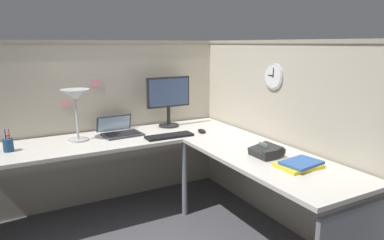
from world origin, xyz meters
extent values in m
plane|color=#47474C|center=(0.00, 0.00, 0.00)|extent=(6.80, 6.80, 0.00)
cube|color=#B7AD99|center=(-0.36, 0.87, 0.78)|extent=(2.57, 0.10, 1.55)
cube|color=gray|center=(-0.36, 0.87, 1.56)|extent=(2.57, 0.12, 0.03)
cube|color=#B7AD99|center=(0.87, -0.27, 0.78)|extent=(0.10, 2.37, 1.55)
cube|color=gray|center=(0.87, -0.27, 1.56)|extent=(0.12, 2.37, 0.03)
cube|color=beige|center=(-0.38, 0.47, 0.71)|extent=(2.35, 0.66, 0.03)
cube|color=beige|center=(0.47, -0.60, 0.71)|extent=(0.66, 1.49, 0.03)
cylinder|color=slate|center=(0.16, 0.16, 0.35)|extent=(0.05, 0.05, 0.70)
cylinder|color=#232326|center=(0.23, 0.64, 0.74)|extent=(0.20, 0.20, 0.02)
cylinder|color=#232326|center=(0.23, 0.64, 0.84)|extent=(0.04, 0.04, 0.20)
cube|color=#232326|center=(0.23, 0.64, 1.08)|extent=(0.46, 0.04, 0.30)
cube|color=#384C72|center=(0.23, 0.62, 1.08)|extent=(0.42, 0.02, 0.26)
cube|color=#38383D|center=(-0.29, 0.52, 0.74)|extent=(0.35, 0.26, 0.02)
cube|color=black|center=(-0.29, 0.52, 0.75)|extent=(0.30, 0.20, 0.00)
cube|color=#38383D|center=(-0.30, 0.75, 0.77)|extent=(0.34, 0.09, 0.22)
cube|color=#99B2D1|center=(-0.30, 0.74, 0.77)|extent=(0.31, 0.07, 0.18)
cube|color=black|center=(0.06, 0.26, 0.74)|extent=(0.43, 0.15, 0.02)
ellipsoid|color=black|center=(0.39, 0.26, 0.75)|extent=(0.06, 0.10, 0.03)
cylinder|color=#B7BABF|center=(-0.68, 0.54, 0.74)|extent=(0.17, 0.17, 0.02)
cylinder|color=#B7BABF|center=(-0.68, 0.54, 0.93)|extent=(0.02, 0.02, 0.38)
cone|color=#B7BABF|center=(-0.68, 0.54, 1.13)|extent=(0.24, 0.24, 0.09)
cylinder|color=navy|center=(-1.21, 0.48, 0.78)|extent=(0.08, 0.08, 0.10)
cylinder|color=#1E1EB2|center=(-1.22, 0.49, 0.84)|extent=(0.01, 0.02, 0.13)
cylinder|color=#B21E1E|center=(-1.20, 0.47, 0.84)|extent=(0.01, 0.01, 0.13)
cylinder|color=#D8591E|center=(-1.21, 0.49, 0.85)|extent=(0.03, 0.03, 0.01)
cube|color=#232326|center=(0.46, -0.57, 0.77)|extent=(0.19, 0.20, 0.10)
cube|color=#8CA58C|center=(0.46, -0.54, 0.80)|extent=(0.01, 0.09, 0.04)
cube|color=#232326|center=(0.46, -0.66, 0.79)|extent=(0.19, 0.04, 0.04)
cube|color=yellow|center=(0.50, -0.86, 0.74)|extent=(0.28, 0.21, 0.02)
cube|color=#335999|center=(0.51, -0.87, 0.76)|extent=(0.28, 0.22, 0.02)
cylinder|color=#B7BABF|center=(0.82, -0.22, 1.28)|extent=(0.03, 0.22, 0.22)
cylinder|color=white|center=(0.80, -0.22, 1.28)|extent=(0.00, 0.19, 0.19)
cube|color=black|center=(0.80, -0.20, 1.29)|extent=(0.00, 0.06, 0.01)
cube|color=black|center=(0.80, -0.23, 1.31)|extent=(0.00, 0.01, 0.08)
cube|color=pink|center=(-0.43, 0.82, 1.19)|extent=(0.09, 0.00, 0.07)
cube|color=pink|center=(-0.72, 0.82, 1.02)|extent=(0.07, 0.00, 0.07)
camera|label=1|loc=(-1.20, -2.47, 1.55)|focal=32.52mm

